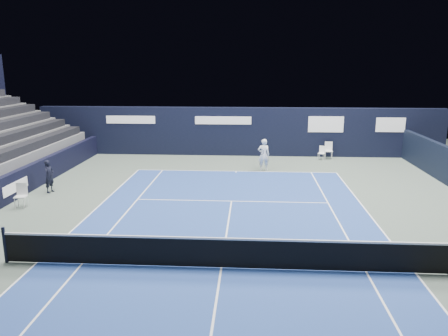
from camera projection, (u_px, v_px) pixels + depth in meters
The scene contains 11 objects.
ground at pixel (225, 241), 14.53m from camera, with size 48.00×48.00×0.00m, color #4A584D.
court_surface at pixel (221, 268), 12.58m from camera, with size 10.97×23.77×0.01m, color navy.
folding_chair_back_a at pixel (322, 152), 27.11m from camera, with size 0.49×0.49×0.85m.
folding_chair_back_b at pixel (329, 149), 27.36m from camera, with size 0.50×0.49×1.06m.
line_judge_chair at pixel (21, 193), 17.95m from camera, with size 0.49×0.48×1.01m.
line_judge at pixel (49, 176), 19.98m from camera, with size 0.55×0.36×1.52m, color black.
court_markings at pixel (221, 268), 12.58m from camera, with size 11.03×23.83×0.00m.
tennis_net at pixel (221, 252), 12.47m from camera, with size 12.90×0.10×1.10m.
back_sponsor_wall at pixel (239, 131), 28.26m from camera, with size 26.00×0.63×3.10m.
side_barrier_left at pixel (12, 187), 18.83m from camera, with size 0.33×22.00×1.20m.
tennis_player at pixel (264, 155), 24.17m from camera, with size 0.67×0.85×1.78m.
Camera 1 is at (0.81, -11.56, 5.69)m, focal length 35.00 mm.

